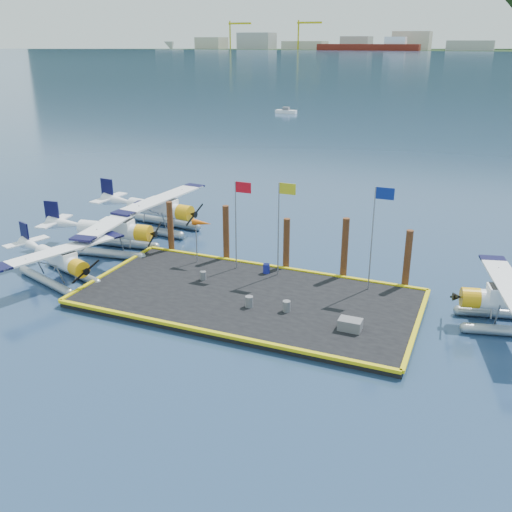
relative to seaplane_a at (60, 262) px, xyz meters
The scene contains 20 objects.
ground 12.72m from the seaplane_a, ahead, with size 4000.00×4000.00×0.00m, color navy.
dock 12.70m from the seaplane_a, ahead, with size 20.00×10.00×0.40m, color black.
dock_bumpers 12.68m from the seaplane_a, ahead, with size 20.25×10.25×0.18m, color #CFBC0C, non-canonical shape.
seaplane_a is the anchor object (origin of this frame).
seaplane_b 5.94m from the seaplane_a, 91.52° to the left, with size 9.12×10.06×3.56m.
seaplane_c 11.83m from the seaplane_a, 89.52° to the left, with size 9.65×10.65×3.77m.
drum_0 9.38m from the seaplane_a, 18.56° to the left, with size 0.40×0.40×0.57m, color #5C5C61.
drum_1 15.42m from the seaplane_a, ahead, with size 0.45×0.45×0.64m, color #5C5C61.
drum_3 13.21m from the seaplane_a, ahead, with size 0.46×0.46×0.65m, color #5C5C61.
drum_5 13.46m from the seaplane_a, 24.68° to the left, with size 0.45×0.45×0.63m, color navy.
crate 19.28m from the seaplane_a, ahead, with size 1.22×0.82×0.61m, color #5C5C61.
flagpole_red 12.06m from the seaplane_a, 28.86° to the left, with size 1.14×0.08×6.00m.
flagpole_yellow 14.71m from the seaplane_a, 23.09° to the left, with size 1.14×0.08×6.20m.
flagpole_blue 20.30m from the seaplane_a, 16.35° to the left, with size 1.14×0.08×6.50m.
windsock 9.56m from the seaplane_a, 36.95° to the left, with size 1.40×0.44×3.12m.
piling_0 8.30m from the seaplane_a, 60.96° to the left, with size 0.44×0.44×4.00m, color #462814.
piling_1 11.20m from the seaplane_a, 40.35° to the left, with size 0.44×0.44×4.20m, color #462814.
piling_2 14.90m from the seaplane_a, 29.07° to the left, with size 0.44×0.44×3.80m, color #462814.
piling_3 18.51m from the seaplane_a, 23.03° to the left, with size 0.44×0.44×4.30m, color #462814.
piling_4 22.24m from the seaplane_a, 19.00° to the left, with size 0.44×0.44×4.00m, color #462814.
Camera 1 is at (12.54, -28.75, 14.90)m, focal length 40.00 mm.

